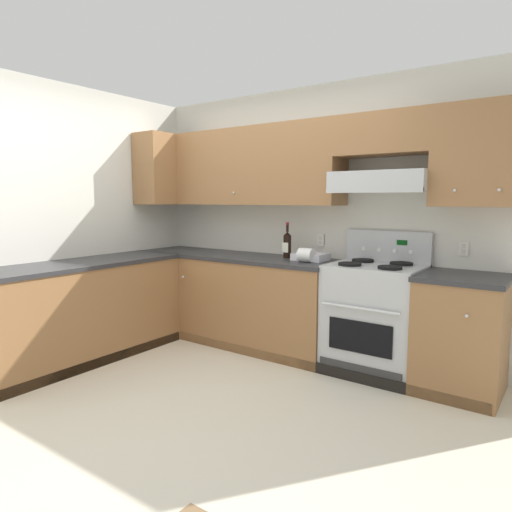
{
  "coord_description": "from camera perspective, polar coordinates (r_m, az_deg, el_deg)",
  "views": [
    {
      "loc": [
        2.43,
        -2.39,
        1.48
      ],
      "look_at": [
        0.22,
        0.7,
        1.0
      ],
      "focal_mm": 31.92,
      "sensor_mm": 36.0,
      "label": 1
    }
  ],
  "objects": [
    {
      "name": "wall_left",
      "position": [
        4.8,
        -21.42,
        5.0
      ],
      "size": [
        0.47,
        4.0,
        2.55
      ],
      "color": "silver",
      "rests_on": "ground_plane"
    },
    {
      "name": "wine_bottle",
      "position": [
        4.41,
        3.94,
        1.52
      ],
      "size": [
        0.08,
        0.08,
        0.34
      ],
      "color": "black",
      "rests_on": "counter_back_run"
    },
    {
      "name": "paper_towel_roll",
      "position": [
        4.13,
        6.32,
        0.11
      ],
      "size": [
        0.14,
        0.13,
        0.13
      ],
      "color": "white",
      "rests_on": "counter_back_run"
    },
    {
      "name": "ground_plane",
      "position": [
        3.71,
        -9.46,
        -16.38
      ],
      "size": [
        7.04,
        7.04,
        0.0
      ],
      "primitive_type": "plane",
      "color": "beige"
    },
    {
      "name": "wall_back",
      "position": [
        4.41,
        8.19,
        7.11
      ],
      "size": [
        4.68,
        0.57,
        2.55
      ],
      "color": "silver",
      "rests_on": "ground_plane"
    },
    {
      "name": "bowl",
      "position": [
        4.27,
        6.85,
        -0.24
      ],
      "size": [
        0.3,
        0.24,
        0.07
      ],
      "color": "silver",
      "rests_on": "counter_back_run"
    },
    {
      "name": "counter_back_run",
      "position": [
        4.46,
        2.22,
        -6.14
      ],
      "size": [
        3.6,
        0.65,
        0.91
      ],
      "color": "olive",
      "rests_on": "ground_plane"
    },
    {
      "name": "stove",
      "position": [
        4.02,
        14.57,
        -7.46
      ],
      "size": [
        0.76,
        0.62,
        1.2
      ],
      "color": "#B7BABC",
      "rests_on": "ground_plane"
    },
    {
      "name": "counter_left_run",
      "position": [
        4.5,
        -20.98,
        -6.51
      ],
      "size": [
        0.63,
        1.91,
        0.91
      ],
      "color": "olive",
      "rests_on": "ground_plane"
    }
  ]
}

